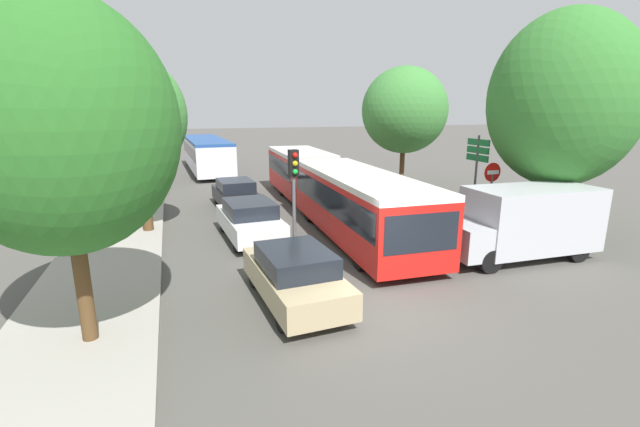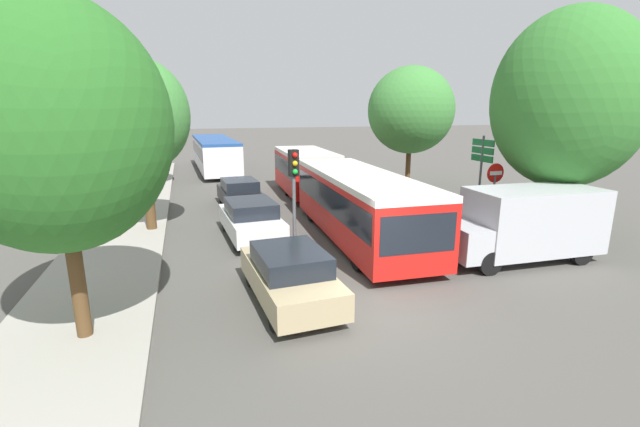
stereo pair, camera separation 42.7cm
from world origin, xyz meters
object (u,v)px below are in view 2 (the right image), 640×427
at_px(traffic_light, 294,176).
at_px(tree_left_far, 136,99).
at_px(tree_left_near, 55,127).
at_px(queued_car_white, 251,219).
at_px(direction_sign_post, 482,160).
at_px(queued_car_tan, 290,275).
at_px(no_entry_sign, 494,189).
at_px(white_van, 526,222).
at_px(queued_car_black, 240,193).
at_px(tree_left_mid, 140,119).
at_px(tree_right_near, 569,100).
at_px(tree_right_mid, 411,113).
at_px(articulated_bus, 332,185).
at_px(city_bus_rear, 215,152).

distance_m(traffic_light, tree_left_far, 14.48).
distance_m(traffic_light, tree_left_near, 7.73).
relative_size(queued_car_white, direction_sign_post, 1.19).
relative_size(queued_car_tan, no_entry_sign, 1.46).
bearing_deg(white_van, direction_sign_post, -110.66).
xyz_separation_m(queued_car_black, tree_left_far, (-4.84, 6.16, 4.53)).
height_order(traffic_light, tree_left_mid, tree_left_mid).
height_order(queued_car_black, tree_right_near, tree_right_near).
relative_size(tree_right_near, tree_right_mid, 1.13).
bearing_deg(queued_car_white, tree_left_near, 141.68).
xyz_separation_m(queued_car_tan, tree_right_near, (10.54, 2.28, 4.32)).
distance_m(queued_car_tan, queued_car_black, 11.04).
bearing_deg(queued_car_black, articulated_bus, -132.00).
xyz_separation_m(queued_car_tan, direction_sign_post, (10.08, 5.98, 1.86)).
bearing_deg(articulated_bus, traffic_light, -32.36).
relative_size(tree_left_mid, tree_left_far, 0.88).
relative_size(direction_sign_post, tree_left_near, 0.53).
distance_m(articulated_bus, tree_right_near, 9.52).
height_order(queued_car_black, white_van, white_van).
bearing_deg(city_bus_rear, tree_right_mid, -138.02).
height_order(city_bus_rear, direction_sign_post, direction_sign_post).
xyz_separation_m(direction_sign_post, tree_left_near, (-14.61, -6.53, 1.84)).
xyz_separation_m(traffic_light, tree_right_mid, (9.38, 9.05, 2.01)).
xyz_separation_m(tree_left_mid, tree_right_near, (14.32, -5.40, 0.65)).
relative_size(no_entry_sign, tree_left_near, 0.41).
xyz_separation_m(traffic_light, tree_left_near, (-5.73, -4.82, 1.91)).
relative_size(queued_car_white, tree_left_near, 0.63).
relative_size(queued_car_black, tree_left_near, 0.60).
bearing_deg(articulated_bus, tree_right_mid, 130.92).
bearing_deg(queued_car_white, queued_car_black, -5.85).
relative_size(articulated_bus, white_van, 3.30).
relative_size(queued_car_tan, white_van, 0.81).
height_order(queued_car_white, tree_right_near, tree_right_near).
bearing_deg(articulated_bus, tree_right_near, 52.00).
bearing_deg(queued_car_tan, no_entry_sign, -73.38).
distance_m(queued_car_black, no_entry_sign, 11.57).
distance_m(city_bus_rear, tree_left_mid, 17.43).
height_order(no_entry_sign, direction_sign_post, direction_sign_post).
height_order(queued_car_white, tree_right_mid, tree_right_mid).
bearing_deg(city_bus_rear, queued_car_white, 178.18).
distance_m(queued_car_white, direction_sign_post, 10.36).
bearing_deg(white_van, queued_car_white, -29.44).
xyz_separation_m(articulated_bus, direction_sign_post, (6.22, -2.07, 1.14)).
height_order(articulated_bus, city_bus_rear, city_bus_rear).
bearing_deg(queued_car_white, queued_car_tan, 178.02).
relative_size(white_van, tree_left_mid, 0.77).
bearing_deg(tree_right_near, no_entry_sign, 161.33).
relative_size(tree_left_far, tree_right_near, 0.92).
bearing_deg(traffic_light, queued_car_tan, -21.75).
bearing_deg(tree_left_far, tree_right_near, -44.42).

